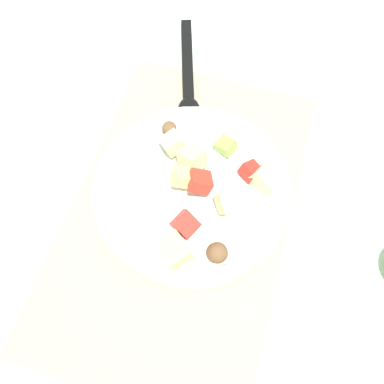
% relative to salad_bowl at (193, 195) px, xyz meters
% --- Properties ---
extents(ground_plane, '(2.40, 2.40, 0.00)m').
position_rel_salad_bowl_xyz_m(ground_plane, '(-0.01, 0.02, -0.05)').
color(ground_plane, silver).
extents(placemat, '(0.51, 0.31, 0.01)m').
position_rel_salad_bowl_xyz_m(placemat, '(-0.01, 0.02, -0.04)').
color(placemat, tan).
rests_on(placemat, ground_plane).
extents(salad_bowl, '(0.26, 0.26, 0.10)m').
position_rel_salad_bowl_xyz_m(salad_bowl, '(0.00, 0.00, 0.00)').
color(salad_bowl, white).
rests_on(salad_bowl, placemat).
extents(serving_spoon, '(0.23, 0.10, 0.01)m').
position_rel_salad_bowl_xyz_m(serving_spoon, '(0.20, 0.07, -0.03)').
color(serving_spoon, black).
rests_on(serving_spoon, placemat).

